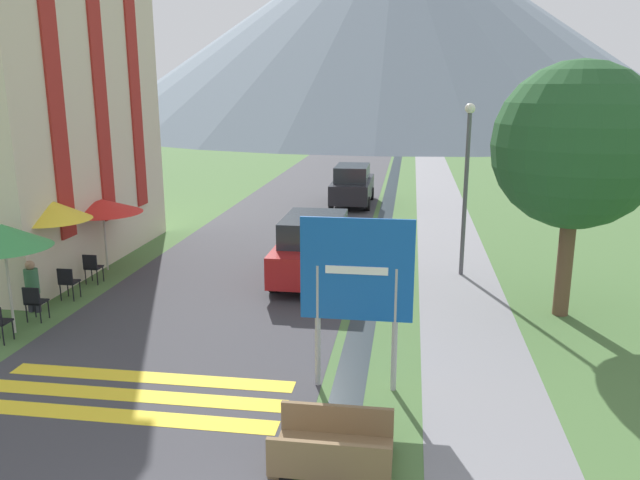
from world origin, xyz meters
name	(u,v)px	position (x,y,z in m)	size (l,w,h in m)	color
ground_plane	(356,217)	(0.00, 20.00, 0.00)	(160.00, 160.00, 0.00)	#476B38
road	(328,180)	(-2.50, 30.00, 0.00)	(6.40, 60.00, 0.01)	#38383D
footpath	(436,182)	(3.60, 30.00, 0.00)	(2.20, 60.00, 0.01)	slate
drainage_channel	(393,181)	(1.20, 30.00, 0.00)	(0.60, 60.00, 0.00)	black
crosswalk_marking	(134,395)	(-2.50, 4.09, 0.01)	(5.44, 1.84, 0.01)	yellow
mountain_distant	(394,22)	(-0.61, 82.32, 13.41)	(79.26, 79.26, 26.82)	gray
hotel_building	(12,62)	(-9.39, 12.00, 5.94)	(5.75, 9.02, 11.01)	beige
road_sign	(357,282)	(1.31, 4.96, 2.00)	(1.96, 0.11, 3.13)	#9E9EA3
footbridge	(333,450)	(1.20, 2.58, 0.23)	(1.70, 1.10, 0.65)	brown
parked_car_near	(315,247)	(-0.40, 11.33, 0.91)	(1.99, 4.43, 1.82)	#A31919
parked_car_far	(352,185)	(-0.42, 22.62, 0.91)	(1.78, 4.28, 1.82)	black
cafe_chair_middle	(68,281)	(-6.30, 8.63, 0.51)	(0.40, 0.40, 0.85)	black
cafe_chair_near_left	(34,300)	(-6.26, 7.13, 0.51)	(0.40, 0.40, 0.85)	black
cafe_chair_far_left	(92,266)	(-6.34, 9.95, 0.51)	(0.40, 0.40, 0.85)	black
cafe_umbrella_front_green	(3,236)	(-6.35, 6.44, 2.19)	(1.99, 1.99, 2.45)	#B7B2A8
cafe_umbrella_middle_yellow	(50,210)	(-6.87, 9.11, 2.22)	(2.03, 2.03, 2.48)	#B7B2A8
cafe_umbrella_rear_red	(102,206)	(-6.59, 11.28, 1.92)	(2.26, 2.26, 2.12)	#B7B2A8
person_seated_far	(32,284)	(-6.67, 7.72, 0.70)	(0.32, 0.32, 1.28)	#282833
person_seated_near	(62,263)	(-6.96, 9.52, 0.70)	(0.32, 0.32, 1.26)	#282833
streetlamp	(466,175)	(3.71, 12.33, 2.89)	(0.28, 0.28, 4.83)	#515156
tree_by_path	(576,146)	(5.81, 9.36, 3.98)	(3.75, 3.75, 5.87)	brown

